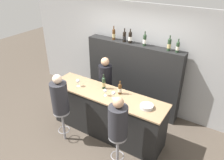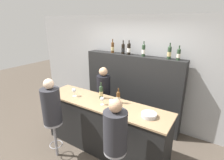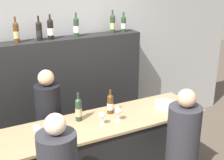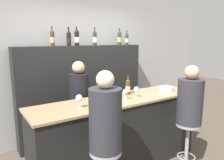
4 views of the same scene
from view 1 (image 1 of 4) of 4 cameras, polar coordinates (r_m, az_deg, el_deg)
name	(u,v)px [view 1 (image 1 of 4)]	position (r m, az deg, el deg)	size (l,w,h in m)	color
ground_plane	(99,140)	(4.86, -3.41, -15.38)	(16.00, 16.00, 0.00)	#4C4238
wall_back	(137,58)	(5.37, 6.64, 5.77)	(6.40, 0.05, 2.60)	#9E9E9E
bar_counter	(107,113)	(4.71, -1.44, -8.73)	(2.54, 0.65, 1.02)	black
back_bar_cabinet	(132,77)	(5.37, 5.32, 0.69)	(2.37, 0.28, 1.73)	black
wine_bottle_counter_0	(104,83)	(4.52, -2.18, -0.75)	(0.07, 0.07, 0.33)	#233823
wine_bottle_counter_1	(120,89)	(4.35, 2.08, -2.26)	(0.07, 0.07, 0.29)	#4C2D14
wine_bottle_backbar_0	(114,34)	(5.23, 0.47, 11.88)	(0.07, 0.07, 0.32)	#4C2D14
wine_bottle_backbar_1	(124,36)	(5.09, 3.26, 11.28)	(0.08, 0.08, 0.31)	black
wine_bottle_backbar_2	(130,37)	(5.02, 4.78, 11.11)	(0.08, 0.08, 0.32)	black
wine_bottle_backbar_3	(145,40)	(4.88, 8.53, 10.33)	(0.07, 0.07, 0.32)	#233823
wine_bottle_backbar_4	(169,44)	(4.70, 14.72, 8.99)	(0.08, 0.08, 0.32)	#233823
wine_bottle_backbar_5	(178,47)	(4.66, 16.80, 8.31)	(0.07, 0.07, 0.28)	#233823
wine_glass_0	(78,81)	(4.65, -8.88, -0.30)	(0.08, 0.08, 0.17)	silver
wine_glass_1	(105,91)	(4.29, -1.78, -2.85)	(0.07, 0.07, 0.15)	silver
wine_glass_2	(114,93)	(4.20, 0.44, -3.49)	(0.08, 0.08, 0.16)	silver
metal_bowl	(147,106)	(4.04, 9.06, -6.82)	(0.24, 0.24, 0.06)	#B7B7BC
bar_stool_left	(62,118)	(4.63, -12.82, -9.65)	(0.33, 0.33, 0.74)	gray
guest_seated_left	(59,96)	(4.33, -13.57, -4.16)	(0.33, 0.33, 0.82)	#28282D
bar_stool_right	(118,143)	(4.00, 1.46, -16.13)	(0.33, 0.33, 0.74)	gray
guest_seated_right	(118,120)	(3.65, 1.56, -10.48)	(0.33, 0.33, 0.78)	#28282D
bartender	(106,90)	(5.14, -1.69, -2.56)	(0.30, 0.30, 1.53)	black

